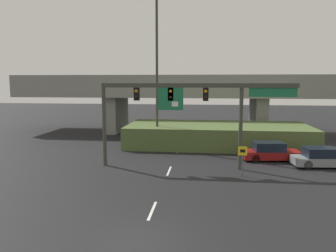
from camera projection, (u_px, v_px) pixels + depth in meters
ground_plane at (140, 240)px, 13.22m from camera, size 160.00×160.00×0.00m
lane_markings at (174, 159)px, 27.11m from camera, size 0.14×39.18×0.01m
signal_gantry at (187, 100)px, 23.67m from camera, size 14.13×0.44×6.25m
speed_limit_sign at (242, 156)px, 21.97m from camera, size 0.60×0.11×2.11m
highway_light_pole_near at (157, 68)px, 30.76m from camera, size 0.70×0.36×14.44m
overpass_bridge at (186, 92)px, 40.88m from camera, size 41.98×8.05×7.14m
grass_embankment at (217, 135)px, 32.93m from camera, size 17.93×7.77×2.09m
parked_sedan_near_right at (270, 152)px, 26.68m from camera, size 4.73×2.30×1.50m
parked_sedan_mid_right at (321, 158)px, 24.60m from camera, size 4.39×2.16×1.46m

